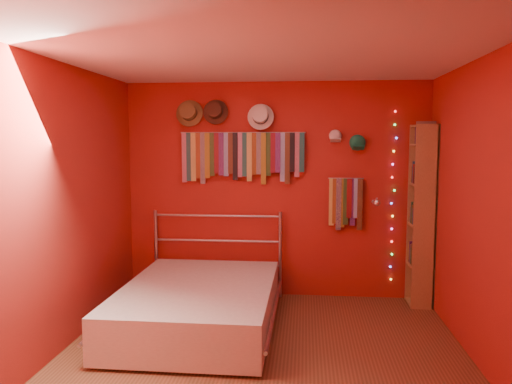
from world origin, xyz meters
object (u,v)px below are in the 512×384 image
(reading_lamp, at_px, (376,202))
(bed, at_px, (199,305))
(tie_rack, at_px, (241,154))
(bookshelf, at_px, (425,215))

(reading_lamp, relative_size, bed, 0.16)
(tie_rack, distance_m, reading_lamp, 1.62)
(tie_rack, xyz_separation_m, reading_lamp, (1.52, -0.19, -0.52))
(reading_lamp, distance_m, bookshelf, 0.55)
(bookshelf, bearing_deg, bed, -158.30)
(tie_rack, xyz_separation_m, bed, (-0.28, -1.08, -1.43))
(bookshelf, distance_m, bed, 2.63)
(reading_lamp, bearing_deg, bed, -153.68)
(reading_lamp, distance_m, bed, 2.21)
(bookshelf, xyz_separation_m, bed, (-2.33, -0.93, -0.78))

